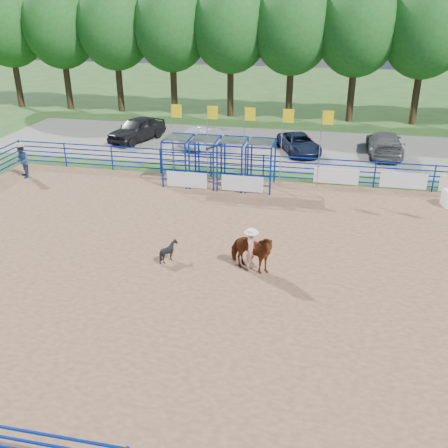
{
  "coord_description": "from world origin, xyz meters",
  "views": [
    {
      "loc": [
        3.25,
        -16.44,
        9.45
      ],
      "look_at": [
        -0.37,
        1.0,
        1.3
      ],
      "focal_mm": 40.0,
      "sensor_mm": 36.0,
      "label": 1
    }
  ],
  "objects_px": {
    "car_a": "(137,129)",
    "car_d": "(385,143)",
    "spectator_cowboy": "(22,161)",
    "horse_and_rider": "(251,250)",
    "car_c": "(299,143)",
    "calf": "(169,251)",
    "car_b": "(206,136)"
  },
  "relations": [
    {
      "from": "spectator_cowboy",
      "to": "car_a",
      "type": "relative_size",
      "value": 0.4
    },
    {
      "from": "horse_and_rider",
      "to": "car_c",
      "type": "height_order",
      "value": "horse_and_rider"
    },
    {
      "from": "horse_and_rider",
      "to": "calf",
      "type": "relative_size",
      "value": 2.91
    },
    {
      "from": "spectator_cowboy",
      "to": "car_a",
      "type": "xyz_separation_m",
      "value": [
        3.46,
        8.95,
        -0.16
      ]
    },
    {
      "from": "car_a",
      "to": "car_d",
      "type": "distance_m",
      "value": 17.01
    },
    {
      "from": "car_b",
      "to": "spectator_cowboy",
      "type": "bearing_deg",
      "value": 68.07
    },
    {
      "from": "car_a",
      "to": "car_d",
      "type": "xyz_separation_m",
      "value": [
        17.01,
        -0.04,
        -0.07
      ]
    },
    {
      "from": "car_c",
      "to": "car_d",
      "type": "height_order",
      "value": "car_d"
    },
    {
      "from": "calf",
      "to": "car_a",
      "type": "distance_m",
      "value": 18.38
    },
    {
      "from": "horse_and_rider",
      "to": "car_c",
      "type": "bearing_deg",
      "value": 87.61
    },
    {
      "from": "car_c",
      "to": "car_d",
      "type": "xyz_separation_m",
      "value": [
        5.47,
        0.69,
        0.14
      ]
    },
    {
      "from": "calf",
      "to": "car_d",
      "type": "height_order",
      "value": "car_d"
    },
    {
      "from": "spectator_cowboy",
      "to": "car_b",
      "type": "bearing_deg",
      "value": 44.26
    },
    {
      "from": "calf",
      "to": "spectator_cowboy",
      "type": "distance_m",
      "value": 13.54
    },
    {
      "from": "horse_and_rider",
      "to": "calf",
      "type": "xyz_separation_m",
      "value": [
        -3.25,
        0.16,
        -0.47
      ]
    },
    {
      "from": "car_c",
      "to": "car_d",
      "type": "distance_m",
      "value": 5.51
    },
    {
      "from": "car_c",
      "to": "car_a",
      "type": "bearing_deg",
      "value": 154.89
    },
    {
      "from": "spectator_cowboy",
      "to": "car_d",
      "type": "relative_size",
      "value": 0.38
    },
    {
      "from": "car_a",
      "to": "spectator_cowboy",
      "type": "bearing_deg",
      "value": -91.48
    },
    {
      "from": "calf",
      "to": "car_b",
      "type": "height_order",
      "value": "car_b"
    },
    {
      "from": "calf",
      "to": "car_a",
      "type": "relative_size",
      "value": 0.17
    },
    {
      "from": "calf",
      "to": "spectator_cowboy",
      "type": "xyz_separation_m",
      "value": [
        -11.07,
        7.77,
        0.56
      ]
    },
    {
      "from": "calf",
      "to": "car_d",
      "type": "bearing_deg",
      "value": -47.68
    },
    {
      "from": "spectator_cowboy",
      "to": "car_c",
      "type": "xyz_separation_m",
      "value": [
        15.0,
        8.22,
        -0.37
      ]
    },
    {
      "from": "car_a",
      "to": "car_c",
      "type": "height_order",
      "value": "car_a"
    },
    {
      "from": "car_b",
      "to": "car_d",
      "type": "height_order",
      "value": "car_d"
    },
    {
      "from": "spectator_cowboy",
      "to": "car_a",
      "type": "height_order",
      "value": "spectator_cowboy"
    },
    {
      "from": "calf",
      "to": "car_c",
      "type": "distance_m",
      "value": 16.47
    },
    {
      "from": "car_b",
      "to": "car_d",
      "type": "xyz_separation_m",
      "value": [
        11.8,
        0.46,
        0.04
      ]
    },
    {
      "from": "car_d",
      "to": "spectator_cowboy",
      "type": "bearing_deg",
      "value": 23.36
    },
    {
      "from": "horse_and_rider",
      "to": "car_a",
      "type": "xyz_separation_m",
      "value": [
        -10.87,
        16.88,
        -0.07
      ]
    },
    {
      "from": "spectator_cowboy",
      "to": "car_b",
      "type": "height_order",
      "value": "spectator_cowboy"
    }
  ]
}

